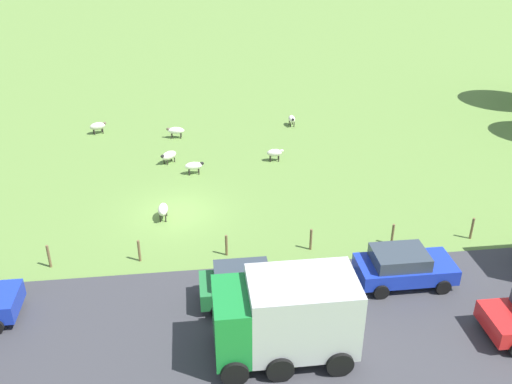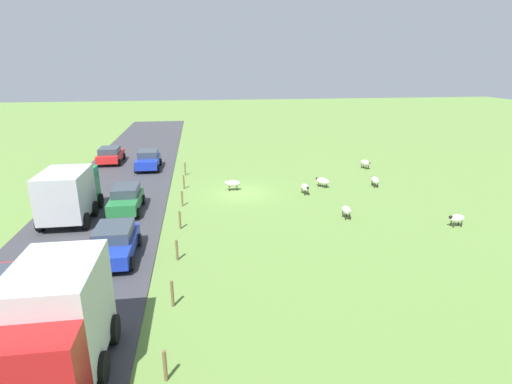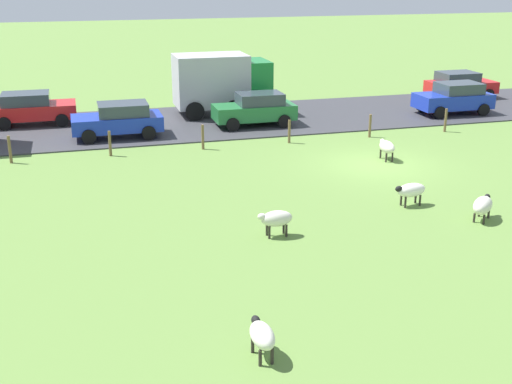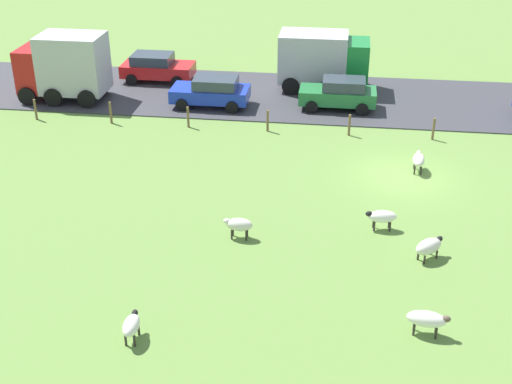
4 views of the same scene
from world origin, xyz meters
TOP-DOWN VIEW (x-y plane):
  - ground_plane at (0.00, 0.00)m, footprint 160.00×160.00m
  - road_strip at (9.36, 0.00)m, footprint 8.00×80.00m
  - sheep_0 at (-11.80, 8.21)m, footprint 1.02×0.49m
  - sheep_2 at (-5.86, 6.06)m, footprint 0.47×1.05m
  - sheep_3 at (0.60, -0.69)m, footprint 1.18×0.55m
  - sheep_4 at (-6.36, -0.51)m, footprint 1.12×1.16m
  - sheep_5 at (-10.45, -0.10)m, footprint 0.61×1.26m
  - sheep_6 at (-4.57, 1.01)m, footprint 0.57×1.17m
  - fence_post_1 at (4.27, -1.66)m, footprint 0.12×0.12m
  - fence_post_2 at (4.27, 2.29)m, footprint 0.12×0.12m
  - fence_post_3 at (4.27, 6.23)m, footprint 0.12×0.12m
  - fence_post_4 at (4.27, 10.18)m, footprint 0.12×0.12m
  - fence_post_5 at (4.27, 14.12)m, footprint 0.12×0.12m
  - fence_post_6 at (4.27, 18.06)m, footprint 0.12×0.12m
  - truck_0 at (10.87, 3.92)m, footprint 2.77×4.95m
  - truck_1 at (7.34, 17.54)m, footprint 2.71×4.57m
  - car_2 at (11.03, 13.55)m, footprint 2.19×4.12m
  - car_5 at (7.78, 2.88)m, footprint 1.97×3.98m
  - car_6 at (7.29, 9.57)m, footprint 2.16×4.07m

SIDE VIEW (x-z plane):
  - ground_plane at x=0.00m, z-range 0.00..0.00m
  - road_strip at x=9.36m, z-range 0.00..0.06m
  - sheep_4 at x=-6.36m, z-range 0.11..0.87m
  - sheep_0 at x=-11.80m, z-range 0.14..0.89m
  - fence_post_2 at x=4.27m, z-range 0.00..1.05m
  - fence_post_4 at x=4.27m, z-range 0.00..1.07m
  - sheep_6 at x=-4.57m, z-range 0.15..0.92m
  - sheep_5 at x=-10.45m, z-range 0.15..0.93m
  - fence_post_6 at x=4.27m, z-range 0.00..1.07m
  - fence_post_1 at x=4.27m, z-range 0.00..1.08m
  - fence_post_3 at x=4.27m, z-range 0.00..1.09m
  - sheep_2 at x=-5.86m, z-range 0.15..0.94m
  - sheep_3 at x=0.60m, z-range 0.15..0.95m
  - fence_post_5 at x=4.27m, z-range 0.00..1.13m
  - car_6 at x=7.29m, z-range 0.09..1.65m
  - car_2 at x=11.03m, z-range 0.09..1.67m
  - car_5 at x=7.78m, z-range 0.09..1.69m
  - truck_0 at x=10.87m, z-range 0.20..3.35m
  - truck_1 at x=7.34m, z-range 0.15..3.68m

